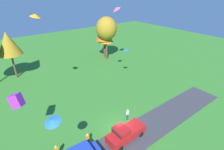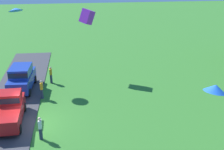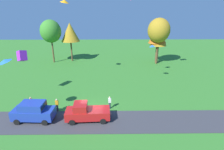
% 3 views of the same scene
% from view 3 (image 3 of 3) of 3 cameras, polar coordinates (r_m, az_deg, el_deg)
% --- Properties ---
extents(ground_plane, '(120.00, 120.00, 0.00)m').
position_cam_3_polar(ground_plane, '(22.54, -6.40, -11.97)').
color(ground_plane, '#337528').
extents(pavement_strip, '(36.00, 4.40, 0.06)m').
position_cam_3_polar(pavement_strip, '(20.86, -6.92, -14.83)').
color(pavement_strip, '#38383D').
rests_on(pavement_strip, ground).
extents(car_suv_by_flagpole, '(4.68, 2.21, 2.28)m').
position_cam_3_polar(car_suv_by_flagpole, '(22.11, -24.31, -10.60)').
color(car_suv_by_flagpole, '#1E389E').
rests_on(car_suv_by_flagpole, ground).
extents(car_pickup_near_entrance, '(5.08, 2.23, 2.14)m').
position_cam_3_polar(car_pickup_near_entrance, '(20.58, -8.46, -11.84)').
color(car_pickup_near_entrance, red).
rests_on(car_pickup_near_entrance, ground).
extents(person_on_lawn, '(0.36, 0.24, 1.71)m').
position_cam_3_polar(person_on_lawn, '(22.72, -0.77, -8.98)').
color(person_on_lawn, '#2D334C').
rests_on(person_on_lawn, ground).
extents(person_beside_suv, '(0.36, 0.24, 1.71)m').
position_cam_3_polar(person_beside_suv, '(24.90, -24.85, -8.26)').
color(person_beside_suv, '#2D334C').
rests_on(person_beside_suv, ground).
extents(person_watching_sky, '(0.36, 0.24, 1.71)m').
position_cam_3_polar(person_watching_sky, '(23.23, -17.49, -9.31)').
color(person_watching_sky, '#2D334C').
rests_on(person_watching_sky, ground).
extents(tree_lone_near, '(4.81, 4.81, 10.16)m').
position_cam_3_polar(tree_lone_near, '(44.52, -19.40, 13.30)').
color(tree_lone_near, brown).
rests_on(tree_lone_near, ground).
extents(tree_center_back, '(4.45, 4.45, 9.39)m').
position_cam_3_polar(tree_center_back, '(44.61, -13.53, 13.41)').
color(tree_center_back, brown).
rests_on(tree_center_back, ground).
extents(tree_right_of_center, '(5.02, 5.02, 10.61)m').
position_cam_3_polar(tree_right_of_center, '(42.16, 15.04, 13.86)').
color(tree_right_of_center, brown).
rests_on(tree_right_of_center, ground).
extents(tree_left_of_center, '(4.24, 4.24, 8.96)m').
position_cam_3_polar(tree_left_of_center, '(43.65, 14.72, 12.74)').
color(tree_left_of_center, brown).
rests_on(tree_left_of_center, ground).
extents(tree_far_left, '(3.80, 3.80, 8.03)m').
position_cam_3_polar(tree_far_left, '(43.43, 15.07, 11.71)').
color(tree_far_left, brown).
rests_on(tree_far_left, ground).
extents(kite_box_high_left, '(1.53, 1.75, 1.77)m').
position_cam_3_polar(kite_box_high_left, '(27.23, -27.33, 5.59)').
color(kite_box_high_left, purple).
extents(kite_delta_topmost, '(1.94, 1.93, 0.73)m').
position_cam_3_polar(kite_delta_topmost, '(30.91, -15.27, 22.24)').
color(kite_delta_topmost, orange).
extents(kite_delta_high_right, '(1.40, 1.42, 0.52)m').
position_cam_3_polar(kite_delta_high_right, '(29.92, 12.98, 9.23)').
color(kite_delta_high_right, blue).
extents(kite_delta_over_trees, '(1.77, 1.76, 0.66)m').
position_cam_3_polar(kite_delta_over_trees, '(20.68, -31.70, 3.97)').
color(kite_delta_over_trees, blue).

